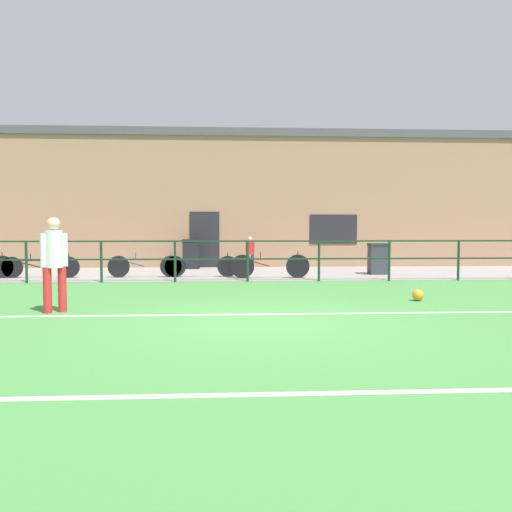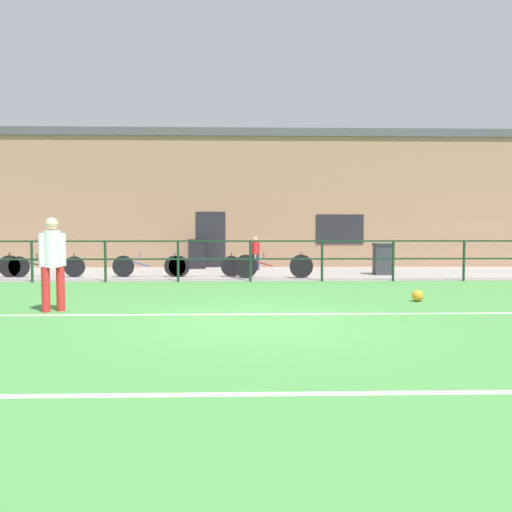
{
  "view_description": "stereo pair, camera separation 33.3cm",
  "coord_description": "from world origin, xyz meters",
  "px_view_note": "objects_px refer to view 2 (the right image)",
  "views": [
    {
      "loc": [
        -0.54,
        -7.9,
        1.48
      ],
      "look_at": [
        0.09,
        3.39,
        0.86
      ],
      "focal_mm": 35.29,
      "sensor_mm": 36.0,
      "label": 1
    },
    {
      "loc": [
        -0.21,
        -7.91,
        1.48
      ],
      "look_at": [
        0.09,
        3.39,
        0.86
      ],
      "focal_mm": 35.29,
      "sensor_mm": 36.0,
      "label": 2
    }
  ],
  "objects_px": {
    "spectator_child": "(255,251)",
    "bicycle_parked_2": "(205,266)",
    "bicycle_parked_1": "(273,266)",
    "player_striker": "(53,258)",
    "bicycle_parked_3": "(47,266)",
    "bicycle_parked_4": "(149,266)",
    "soccer_ball_match": "(418,296)",
    "trash_bin_0": "(383,259)",
    "trash_bin_1": "(197,254)"
  },
  "relations": [
    {
      "from": "bicycle_parked_3",
      "to": "soccer_ball_match",
      "type": "bearing_deg",
      "value": -28.39
    },
    {
      "from": "player_striker",
      "to": "bicycle_parked_1",
      "type": "distance_m",
      "value": 7.12
    },
    {
      "from": "soccer_ball_match",
      "to": "trash_bin_1",
      "type": "relative_size",
      "value": 0.22
    },
    {
      "from": "soccer_ball_match",
      "to": "trash_bin_0",
      "type": "bearing_deg",
      "value": 81.17
    },
    {
      "from": "trash_bin_0",
      "to": "trash_bin_1",
      "type": "distance_m",
      "value": 6.61
    },
    {
      "from": "bicycle_parked_1",
      "to": "trash_bin_1",
      "type": "height_order",
      "value": "trash_bin_1"
    },
    {
      "from": "bicycle_parked_1",
      "to": "bicycle_parked_4",
      "type": "distance_m",
      "value": 3.74
    },
    {
      "from": "player_striker",
      "to": "soccer_ball_match",
      "type": "distance_m",
      "value": 7.05
    },
    {
      "from": "bicycle_parked_1",
      "to": "trash_bin_1",
      "type": "bearing_deg",
      "value": 125.15
    },
    {
      "from": "bicycle_parked_3",
      "to": "spectator_child",
      "type": "bearing_deg",
      "value": 21.32
    },
    {
      "from": "soccer_ball_match",
      "to": "bicycle_parked_1",
      "type": "height_order",
      "value": "bicycle_parked_1"
    },
    {
      "from": "bicycle_parked_1",
      "to": "trash_bin_1",
      "type": "distance_m",
      "value": 4.45
    },
    {
      "from": "player_striker",
      "to": "bicycle_parked_4",
      "type": "relative_size",
      "value": 0.76
    },
    {
      "from": "spectator_child",
      "to": "bicycle_parked_3",
      "type": "distance_m",
      "value": 6.77
    },
    {
      "from": "soccer_ball_match",
      "to": "trash_bin_0",
      "type": "distance_m",
      "value": 5.78
    },
    {
      "from": "soccer_ball_match",
      "to": "bicycle_parked_3",
      "type": "height_order",
      "value": "bicycle_parked_3"
    },
    {
      "from": "bicycle_parked_2",
      "to": "bicycle_parked_3",
      "type": "distance_m",
      "value": 4.73
    },
    {
      "from": "trash_bin_0",
      "to": "bicycle_parked_4",
      "type": "bearing_deg",
      "value": -175.13
    },
    {
      "from": "spectator_child",
      "to": "bicycle_parked_1",
      "type": "distance_m",
      "value": 2.96
    },
    {
      "from": "player_striker",
      "to": "bicycle_parked_4",
      "type": "xyz_separation_m",
      "value": [
        0.56,
        6.12,
        -0.59
      ]
    },
    {
      "from": "player_striker",
      "to": "soccer_ball_match",
      "type": "relative_size",
      "value": 7.2
    },
    {
      "from": "bicycle_parked_4",
      "to": "bicycle_parked_2",
      "type": "bearing_deg",
      "value": 0.0
    },
    {
      "from": "soccer_ball_match",
      "to": "bicycle_parked_3",
      "type": "xyz_separation_m",
      "value": [
        -9.41,
        5.08,
        0.23
      ]
    },
    {
      "from": "soccer_ball_match",
      "to": "spectator_child",
      "type": "relative_size",
      "value": 0.2
    },
    {
      "from": "soccer_ball_match",
      "to": "bicycle_parked_4",
      "type": "relative_size",
      "value": 0.11
    },
    {
      "from": "soccer_ball_match",
      "to": "bicycle_parked_4",
      "type": "height_order",
      "value": "bicycle_parked_4"
    },
    {
      "from": "bicycle_parked_2",
      "to": "spectator_child",
      "type": "bearing_deg",
      "value": 57.4
    },
    {
      "from": "bicycle_parked_1",
      "to": "bicycle_parked_3",
      "type": "xyz_separation_m",
      "value": [
        -6.76,
        0.45,
        -0.03
      ]
    },
    {
      "from": "bicycle_parked_1",
      "to": "bicycle_parked_2",
      "type": "relative_size",
      "value": 1.05
    },
    {
      "from": "spectator_child",
      "to": "bicycle_parked_4",
      "type": "height_order",
      "value": "spectator_child"
    },
    {
      "from": "spectator_child",
      "to": "bicycle_parked_4",
      "type": "bearing_deg",
      "value": 52.24
    },
    {
      "from": "bicycle_parked_1",
      "to": "bicycle_parked_2",
      "type": "bearing_deg",
      "value": 167.44
    },
    {
      "from": "soccer_ball_match",
      "to": "bicycle_parked_1",
      "type": "distance_m",
      "value": 5.34
    },
    {
      "from": "spectator_child",
      "to": "bicycle_parked_2",
      "type": "height_order",
      "value": "spectator_child"
    },
    {
      "from": "player_striker",
      "to": "bicycle_parked_2",
      "type": "height_order",
      "value": "player_striker"
    },
    {
      "from": "spectator_child",
      "to": "soccer_ball_match",
      "type": "bearing_deg",
      "value": 127.55
    },
    {
      "from": "soccer_ball_match",
      "to": "trash_bin_1",
      "type": "distance_m",
      "value": 9.78
    },
    {
      "from": "bicycle_parked_2",
      "to": "trash_bin_0",
      "type": "bearing_deg",
      "value": 6.34
    },
    {
      "from": "player_striker",
      "to": "bicycle_parked_2",
      "type": "relative_size",
      "value": 0.76
    },
    {
      "from": "player_striker",
      "to": "bicycle_parked_3",
      "type": "xyz_separation_m",
      "value": [
        -2.48,
        6.12,
        -0.6
      ]
    },
    {
      "from": "bicycle_parked_2",
      "to": "player_striker",
      "type": "bearing_deg",
      "value": -110.18
    },
    {
      "from": "bicycle_parked_1",
      "to": "trash_bin_0",
      "type": "xyz_separation_m",
      "value": [
        3.54,
        1.07,
        0.14
      ]
    },
    {
      "from": "soccer_ball_match",
      "to": "trash_bin_0",
      "type": "height_order",
      "value": "trash_bin_0"
    },
    {
      "from": "bicycle_parked_2",
      "to": "bicycle_parked_4",
      "type": "bearing_deg",
      "value": 180.0
    },
    {
      "from": "soccer_ball_match",
      "to": "bicycle_parked_3",
      "type": "bearing_deg",
      "value": 151.61
    },
    {
      "from": "bicycle_parked_1",
      "to": "trash_bin_0",
      "type": "height_order",
      "value": "trash_bin_0"
    },
    {
      "from": "bicycle_parked_3",
      "to": "trash_bin_1",
      "type": "relative_size",
      "value": 2.14
    },
    {
      "from": "bicycle_parked_3",
      "to": "trash_bin_0",
      "type": "xyz_separation_m",
      "value": [
        10.29,
        0.62,
        0.17
      ]
    },
    {
      "from": "bicycle_parked_1",
      "to": "soccer_ball_match",
      "type": "bearing_deg",
      "value": -60.23
    },
    {
      "from": "trash_bin_0",
      "to": "player_striker",
      "type": "bearing_deg",
      "value": -139.24
    }
  ]
}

